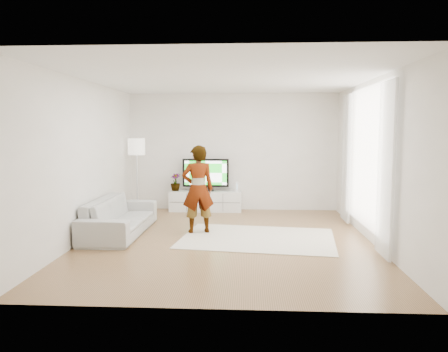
# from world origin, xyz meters

# --- Properties ---
(floor) EXTENTS (6.00, 6.00, 0.00)m
(floor) POSITION_xyz_m (0.00, 0.00, 0.00)
(floor) COLOR #9A6F45
(floor) RESTS_ON ground
(ceiling) EXTENTS (6.00, 6.00, 0.00)m
(ceiling) POSITION_xyz_m (0.00, 0.00, 2.80)
(ceiling) COLOR white
(ceiling) RESTS_ON wall_back
(wall_left) EXTENTS (0.02, 6.00, 2.80)m
(wall_left) POSITION_xyz_m (-2.50, 0.00, 1.40)
(wall_left) COLOR white
(wall_left) RESTS_ON floor
(wall_right) EXTENTS (0.02, 6.00, 2.80)m
(wall_right) POSITION_xyz_m (2.50, 0.00, 1.40)
(wall_right) COLOR white
(wall_right) RESTS_ON floor
(wall_back) EXTENTS (5.00, 0.02, 2.80)m
(wall_back) POSITION_xyz_m (0.00, 3.00, 1.40)
(wall_back) COLOR white
(wall_back) RESTS_ON floor
(wall_front) EXTENTS (5.00, 0.02, 2.80)m
(wall_front) POSITION_xyz_m (0.00, -3.00, 1.40)
(wall_front) COLOR white
(wall_front) RESTS_ON floor
(window) EXTENTS (0.01, 2.60, 2.50)m
(window) POSITION_xyz_m (2.48, 0.30, 1.45)
(window) COLOR white
(window) RESTS_ON wall_right
(curtain_near) EXTENTS (0.04, 0.70, 2.60)m
(curtain_near) POSITION_xyz_m (2.40, -1.00, 1.35)
(curtain_near) COLOR white
(curtain_near) RESTS_ON floor
(curtain_far) EXTENTS (0.04, 0.70, 2.60)m
(curtain_far) POSITION_xyz_m (2.40, 1.60, 1.35)
(curtain_far) COLOR white
(curtain_far) RESTS_ON floor
(media_console) EXTENTS (1.71, 0.49, 0.48)m
(media_console) POSITION_xyz_m (-0.64, 2.76, 0.24)
(media_console) COLOR silver
(media_console) RESTS_ON floor
(television) EXTENTS (1.10, 0.22, 0.77)m
(television) POSITION_xyz_m (-0.64, 2.79, 0.90)
(television) COLOR black
(television) RESTS_ON media_console
(game_console) EXTENTS (0.05, 0.16, 0.21)m
(game_console) POSITION_xyz_m (0.11, 2.76, 0.59)
(game_console) COLOR white
(game_console) RESTS_ON media_console
(potted_plant) EXTENTS (0.29, 0.29, 0.42)m
(potted_plant) POSITION_xyz_m (-1.37, 2.77, 0.69)
(potted_plant) COLOR #3F7238
(potted_plant) RESTS_ON media_console
(rug) EXTENTS (2.90, 2.25, 0.01)m
(rug) POSITION_xyz_m (0.55, 0.13, 0.01)
(rug) COLOR beige
(rug) RESTS_ON floor
(player) EXTENTS (0.68, 0.54, 1.64)m
(player) POSITION_xyz_m (-0.56, 0.50, 0.83)
(player) COLOR #334772
(player) RESTS_ON rug
(sofa) EXTENTS (0.91, 2.28, 0.66)m
(sofa) POSITION_xyz_m (-2.01, 0.35, 0.33)
(sofa) COLOR #A6A6A1
(sofa) RESTS_ON floor
(floor_lamp) EXTENTS (0.39, 0.39, 1.74)m
(floor_lamp) POSITION_xyz_m (-2.20, 2.39, 1.47)
(floor_lamp) COLOR silver
(floor_lamp) RESTS_ON floor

